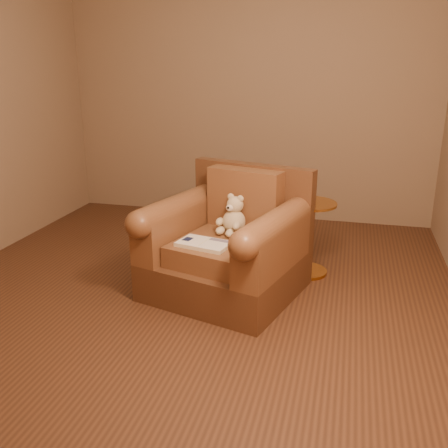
# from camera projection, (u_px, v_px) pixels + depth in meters

# --- Properties ---
(floor) EXTENTS (4.00, 4.00, 0.00)m
(floor) POSITION_uv_depth(u_px,v_px,m) (194.00, 287.00, 3.92)
(floor) COLOR #4F2E1B
(floor) RESTS_ON ground
(room) EXTENTS (4.02, 4.02, 2.71)m
(room) POSITION_uv_depth(u_px,v_px,m) (189.00, 57.00, 3.38)
(room) COLOR #907459
(room) RESTS_ON ground
(armchair) EXTENTS (1.25, 1.21, 0.92)m
(armchair) POSITION_uv_depth(u_px,v_px,m) (229.00, 246.00, 3.77)
(armchair) COLOR #55311C
(armchair) RESTS_ON floor
(teddy_bear) EXTENTS (0.22, 0.25, 0.30)m
(teddy_bear) POSITION_uv_depth(u_px,v_px,m) (233.00, 218.00, 3.78)
(teddy_bear) COLOR beige
(teddy_bear) RESTS_ON armchair
(guidebook) EXTENTS (0.41, 0.30, 0.03)m
(guidebook) POSITION_uv_depth(u_px,v_px,m) (204.00, 244.00, 3.54)
(guidebook) COLOR beige
(guidebook) RESTS_ON armchair
(side_table) EXTENTS (0.44, 0.44, 0.61)m
(side_table) POSITION_uv_depth(u_px,v_px,m) (308.00, 235.00, 4.08)
(side_table) COLOR #C98637
(side_table) RESTS_ON floor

